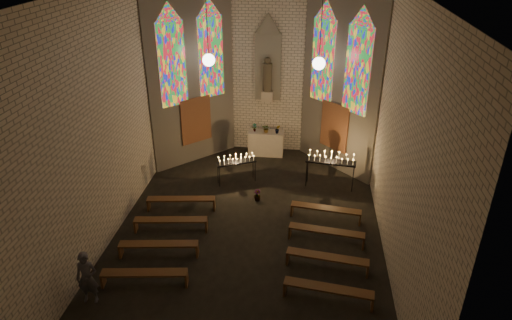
% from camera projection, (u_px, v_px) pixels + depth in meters
% --- Properties ---
extents(floor, '(12.00, 12.00, 0.00)m').
position_uv_depth(floor, '(248.00, 233.00, 13.92)').
color(floor, black).
rests_on(floor, ground).
extents(room, '(8.22, 12.43, 7.00)m').
position_uv_depth(room, '(261.00, 82.00, 15.20)').
color(room, beige).
rests_on(room, ground).
extents(altar, '(1.40, 0.60, 1.00)m').
position_uv_depth(altar, '(266.00, 143.00, 18.51)').
color(altar, beige).
rests_on(altar, ground).
extents(flower_vase_left, '(0.21, 0.18, 0.34)m').
position_uv_depth(flower_vase_left, '(255.00, 127.00, 18.23)').
color(flower_vase_left, '#4C723F').
rests_on(flower_vase_left, altar).
extents(flower_vase_center, '(0.39, 0.37, 0.34)m').
position_uv_depth(flower_vase_center, '(266.00, 128.00, 18.13)').
color(flower_vase_center, '#4C723F').
rests_on(flower_vase_center, altar).
extents(flower_vase_right, '(0.22, 0.19, 0.35)m').
position_uv_depth(flower_vase_right, '(278.00, 129.00, 18.06)').
color(flower_vase_right, '#4C723F').
rests_on(flower_vase_right, altar).
extents(aisle_flower_pot, '(0.24, 0.24, 0.41)m').
position_uv_depth(aisle_flower_pot, '(257.00, 195.00, 15.48)').
color(aisle_flower_pot, '#4C723F').
rests_on(aisle_flower_pot, ground).
extents(votive_stand_left, '(1.43, 0.88, 1.04)m').
position_uv_depth(votive_stand_left, '(236.00, 160.00, 16.27)').
color(votive_stand_left, black).
rests_on(votive_stand_left, ground).
extents(votive_stand_right, '(1.77, 0.62, 1.27)m').
position_uv_depth(votive_stand_right, '(331.00, 159.00, 15.90)').
color(votive_stand_right, black).
rests_on(votive_stand_right, ground).
extents(pew_left_0, '(2.24, 0.59, 0.43)m').
position_uv_depth(pew_left_0, '(181.00, 200.00, 14.92)').
color(pew_left_0, '#502F16').
rests_on(pew_left_0, ground).
extents(pew_right_0, '(2.24, 0.59, 0.43)m').
position_uv_depth(pew_right_0, '(326.00, 210.00, 14.43)').
color(pew_right_0, '#502F16').
rests_on(pew_right_0, ground).
extents(pew_left_1, '(2.24, 0.59, 0.43)m').
position_uv_depth(pew_left_1, '(171.00, 221.00, 13.86)').
color(pew_left_1, '#502F16').
rests_on(pew_left_1, ground).
extents(pew_right_1, '(2.24, 0.59, 0.43)m').
position_uv_depth(pew_right_1, '(327.00, 232.00, 13.37)').
color(pew_right_1, '#502F16').
rests_on(pew_right_1, ground).
extents(pew_left_2, '(2.24, 0.59, 0.43)m').
position_uv_depth(pew_left_2, '(159.00, 246.00, 12.80)').
color(pew_left_2, '#502F16').
rests_on(pew_left_2, ground).
extents(pew_right_2, '(2.24, 0.59, 0.43)m').
position_uv_depth(pew_right_2, '(327.00, 258.00, 12.30)').
color(pew_right_2, '#502F16').
rests_on(pew_right_2, ground).
extents(pew_left_3, '(2.24, 0.59, 0.43)m').
position_uv_depth(pew_left_3, '(144.00, 274.00, 11.74)').
color(pew_left_3, '#502F16').
rests_on(pew_left_3, ground).
extents(pew_right_3, '(2.24, 0.59, 0.43)m').
position_uv_depth(pew_right_3, '(328.00, 290.00, 11.24)').
color(pew_right_3, '#502F16').
rests_on(pew_right_3, ground).
extents(visitor, '(0.56, 0.40, 1.45)m').
position_uv_depth(visitor, '(87.00, 278.00, 11.07)').
color(visitor, '#46454E').
rests_on(visitor, ground).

